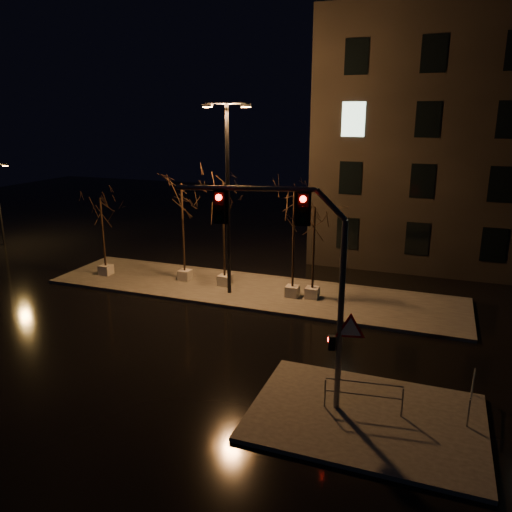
% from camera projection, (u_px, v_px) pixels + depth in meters
% --- Properties ---
extents(ground, '(90.00, 90.00, 0.00)m').
position_uv_depth(ground, '(198.00, 337.00, 21.03)').
color(ground, black).
rests_on(ground, ground).
extents(median, '(22.00, 5.00, 0.15)m').
position_uv_depth(median, '(250.00, 290.00, 26.42)').
color(median, '#3F3E38').
rests_on(median, ground).
extents(sidewalk_corner, '(7.00, 5.00, 0.15)m').
position_uv_depth(sidewalk_corner, '(366.00, 417.00, 15.33)').
color(sidewalk_corner, '#3F3E38').
rests_on(sidewalk_corner, ground).
extents(tree_0, '(1.80, 1.80, 4.55)m').
position_uv_depth(tree_0, '(101.00, 216.00, 27.89)').
color(tree_0, '#ADAAA1').
rests_on(tree_0, median).
extents(tree_1, '(1.80, 1.80, 5.53)m').
position_uv_depth(tree_1, '(182.00, 205.00, 26.79)').
color(tree_1, '#ADAAA1').
rests_on(tree_1, median).
extents(tree_2, '(1.80, 1.80, 5.73)m').
position_uv_depth(tree_2, '(223.00, 206.00, 25.85)').
color(tree_2, '#ADAAA1').
rests_on(tree_2, median).
extents(tree_3, '(1.80, 1.80, 5.71)m').
position_uv_depth(tree_3, '(294.00, 212.00, 24.16)').
color(tree_3, '#ADAAA1').
rests_on(tree_3, median).
extents(tree_4, '(1.80, 1.80, 4.75)m').
position_uv_depth(tree_4, '(314.00, 228.00, 24.15)').
color(tree_4, '#ADAAA1').
rests_on(tree_4, median).
extents(traffic_signal_mast, '(5.55, 1.34, 6.93)m').
position_uv_depth(traffic_signal_mast, '(304.00, 268.00, 14.62)').
color(traffic_signal_mast, slate).
rests_on(traffic_signal_mast, sidewalk_corner).
extents(streetlight_main, '(2.37, 0.61, 9.46)m').
position_uv_depth(streetlight_main, '(228.00, 188.00, 24.40)').
color(streetlight_main, black).
rests_on(streetlight_main, median).
extents(streetlight_far, '(1.14, 0.37, 5.83)m').
position_uv_depth(streetlight_far, '(0.00, 201.00, 35.08)').
color(streetlight_far, black).
rests_on(streetlight_far, ground).
extents(guard_rail_a, '(2.37, 0.35, 1.03)m').
position_uv_depth(guard_rail_a, '(363.00, 392.00, 15.31)').
color(guard_rail_a, slate).
rests_on(guard_rail_a, sidewalk_corner).
extents(guard_rail_b, '(0.26, 2.02, 0.96)m').
position_uv_depth(guard_rail_b, '(472.00, 392.00, 15.42)').
color(guard_rail_b, slate).
rests_on(guard_rail_b, sidewalk_corner).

